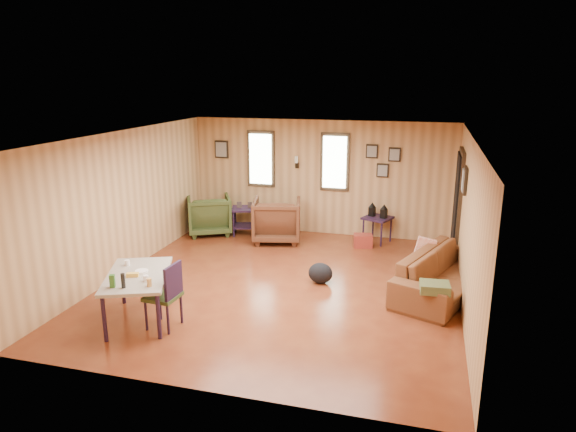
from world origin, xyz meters
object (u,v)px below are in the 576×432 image
(recliner_brown, at_px, (277,218))
(side_table, at_px, (378,216))
(end_table, at_px, (245,216))
(sofa, at_px, (445,266))
(dining_table, at_px, (137,279))
(recliner_green, at_px, (209,213))

(recliner_brown, bearing_deg, side_table, 179.79)
(recliner_brown, height_order, side_table, recliner_brown)
(end_table, bearing_deg, sofa, -27.58)
(end_table, bearing_deg, dining_table, -90.53)
(recliner_green, height_order, dining_table, recliner_green)
(recliner_brown, height_order, dining_table, recliner_brown)
(sofa, height_order, end_table, sofa)
(side_table, bearing_deg, dining_table, -122.72)
(dining_table, bearing_deg, side_table, 35.79)
(sofa, xyz_separation_m, recliner_brown, (-3.24, 1.83, 0.04))
(sofa, bearing_deg, side_table, 50.43)
(sofa, xyz_separation_m, dining_table, (-4.06, -2.07, 0.17))
(side_table, height_order, dining_table, dining_table)
(recliner_brown, height_order, end_table, recliner_brown)
(recliner_brown, bearing_deg, recliner_green, -17.47)
(side_table, bearing_deg, sofa, -61.02)
(end_table, bearing_deg, side_table, 3.78)
(sofa, bearing_deg, recliner_green, 89.34)
(dining_table, bearing_deg, end_table, 67.98)
(dining_table, bearing_deg, recliner_green, 78.70)
(end_table, height_order, dining_table, dining_table)
(end_table, xyz_separation_m, side_table, (2.76, 0.18, 0.15))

